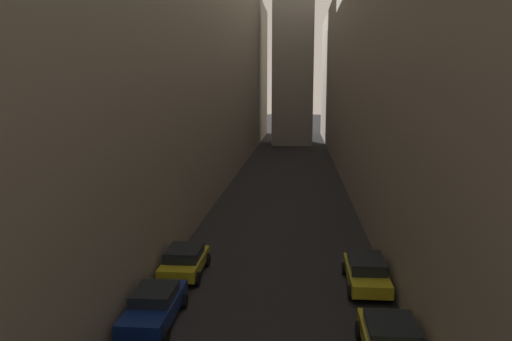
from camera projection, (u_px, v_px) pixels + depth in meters
name	position (u px, v px, depth m)	size (l,w,h in m)	color
ground_plane	(286.00, 185.00, 48.41)	(264.00, 264.00, 0.00)	black
building_block_left	(158.00, 59.00, 49.51)	(14.61, 108.00, 24.12)	gray
building_block_right	(406.00, 72.00, 47.68)	(11.41, 108.00, 21.42)	gray
parked_car_left_third	(154.00, 306.00, 19.71)	(1.90, 4.47, 1.42)	navy
parked_car_left_far	(185.00, 260.00, 24.86)	(2.01, 4.01, 1.41)	#A59919
parked_car_right_far	(366.00, 271.00, 23.41)	(1.96, 4.50, 1.39)	#A59919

